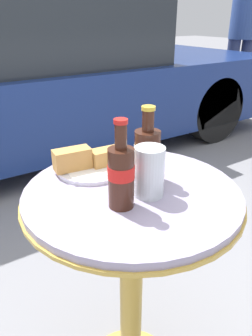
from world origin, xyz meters
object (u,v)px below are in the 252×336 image
(cola_bottle_left, at_px, (121,174))
(cola_bottle_right, at_px, (147,152))
(lunch_plate_near, at_px, (90,163))
(pedestrian, at_px, (244,27))
(parked_car, at_px, (38,82))
(drinking_glass, at_px, (149,174))
(bistro_table, at_px, (131,249))

(cola_bottle_left, xyz_separation_m, cola_bottle_right, (0.13, 0.08, -0.00))
(cola_bottle_left, bearing_deg, cola_bottle_right, 30.23)
(lunch_plate_near, xyz_separation_m, pedestrian, (3.54, 2.31, 0.24))
(cola_bottle_right, height_order, parked_car, parked_car)
(cola_bottle_right, xyz_separation_m, parked_car, (0.52, 2.32, -0.22))
(cola_bottle_left, distance_m, drinking_glass, 0.09)
(parked_car, relative_size, pedestrian, 2.51)
(drinking_glass, distance_m, lunch_plate_near, 0.22)
(cola_bottle_left, relative_size, lunch_plate_near, 0.99)
(cola_bottle_left, relative_size, parked_car, 0.05)
(bistro_table, distance_m, drinking_glass, 0.26)
(bistro_table, distance_m, parked_car, 2.42)
(parked_car, bearing_deg, cola_bottle_left, -105.10)
(bistro_table, height_order, drinking_glass, drinking_glass)
(cola_bottle_right, xyz_separation_m, pedestrian, (3.44, 2.45, 0.19))
(parked_car, distance_m, pedestrian, 2.95)
(drinking_glass, bearing_deg, lunch_plate_near, 105.07)
(parked_car, height_order, pedestrian, pedestrian)
(drinking_glass, height_order, pedestrian, pedestrian)
(cola_bottle_right, height_order, pedestrian, pedestrian)
(cola_bottle_left, distance_m, cola_bottle_right, 0.15)
(lunch_plate_near, bearing_deg, cola_bottle_left, -98.20)
(lunch_plate_near, distance_m, pedestrian, 4.23)
(drinking_glass, relative_size, lunch_plate_near, 0.59)
(parked_car, bearing_deg, lunch_plate_near, -105.75)
(parked_car, bearing_deg, bistro_table, -103.88)
(cola_bottle_left, bearing_deg, parked_car, 74.90)
(cola_bottle_left, distance_m, lunch_plate_near, 0.22)
(bistro_table, height_order, parked_car, parked_car)
(cola_bottle_left, xyz_separation_m, lunch_plate_near, (0.03, 0.21, -0.06))
(cola_bottle_right, relative_size, pedestrian, 0.11)
(cola_bottle_right, bearing_deg, parked_car, 77.50)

